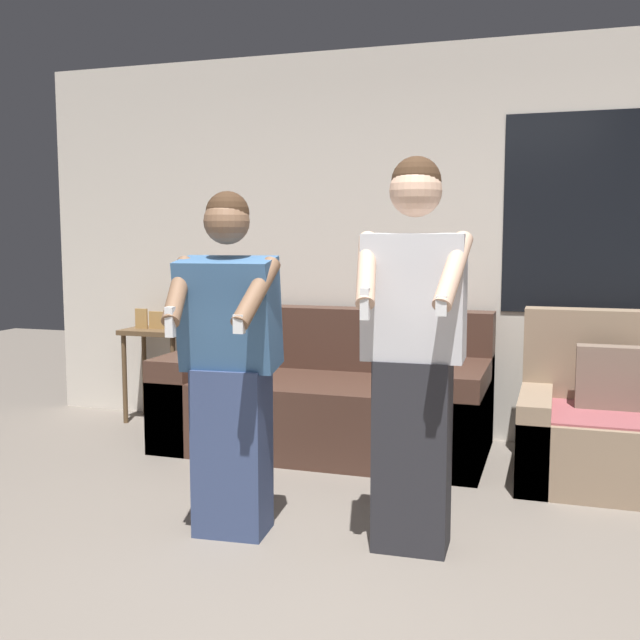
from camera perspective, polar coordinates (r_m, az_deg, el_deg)
The scene contains 7 objects.
ground_plane at distance 2.93m, azimuth -3.05°, elevation -22.23°, with size 14.00×14.00×0.00m, color slate.
wall_back at distance 5.28m, azimuth 7.98°, elevation 5.79°, with size 5.90×0.07×2.70m.
couch at distance 5.02m, azimuth 0.50°, elevation -6.17°, with size 2.11×1.00×0.90m.
armchair at distance 4.66m, azimuth 21.00°, elevation -7.61°, with size 0.97×0.90×0.96m.
side_table at distance 5.80m, azimuth -12.29°, elevation -1.94°, with size 0.49×0.36×0.86m.
person_left at distance 3.50m, azimuth -6.88°, elevation -3.53°, with size 0.51×0.51×1.61m.
person_right at distance 3.32m, azimuth 7.13°, elevation -2.54°, with size 0.51×0.47×1.75m.
Camera 1 is at (0.92, -2.40, 1.40)m, focal length 42.00 mm.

